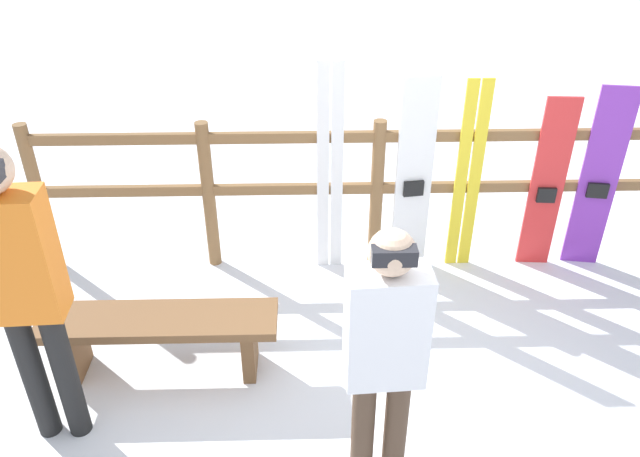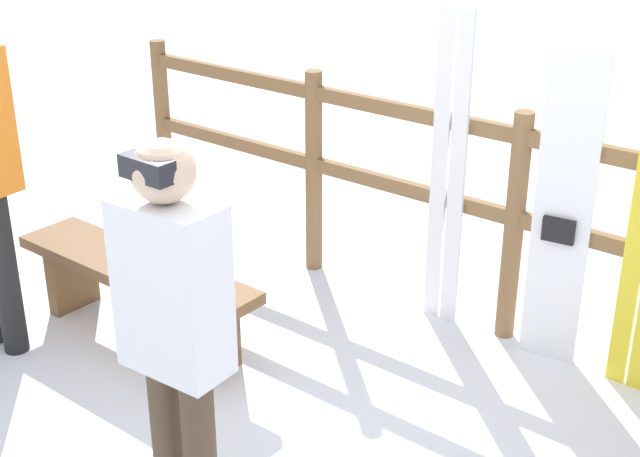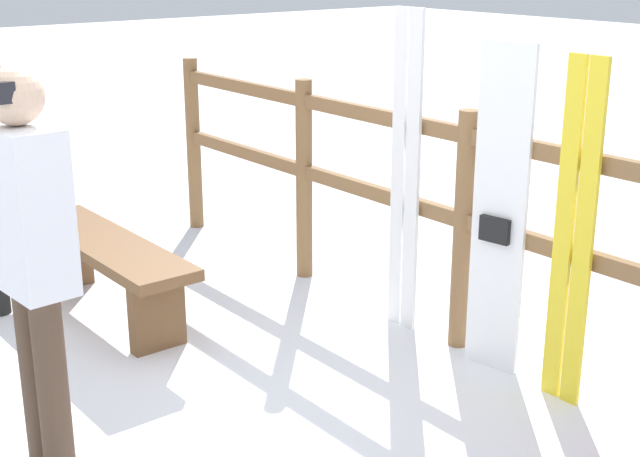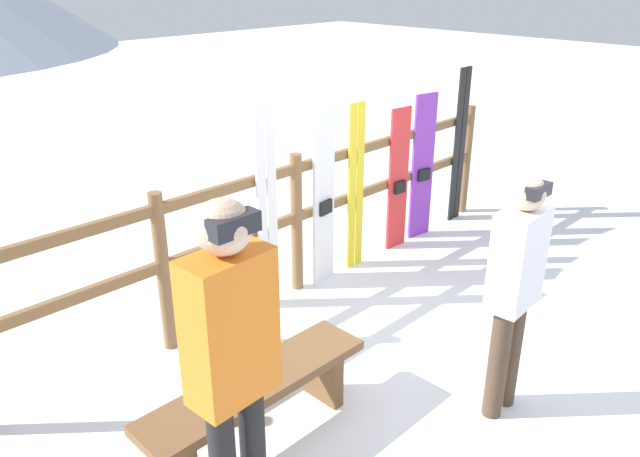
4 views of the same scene
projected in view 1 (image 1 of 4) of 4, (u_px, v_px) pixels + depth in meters
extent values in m
plane|color=white|center=(402.00, 426.00, 3.69)|extent=(40.00, 40.00, 0.00)
cylinder|color=brown|center=(39.00, 199.00, 4.80)|extent=(0.10, 0.10, 1.23)
cylinder|color=brown|center=(209.00, 197.00, 4.83)|extent=(0.10, 0.10, 1.23)
cylinder|color=brown|center=(376.00, 195.00, 4.86)|extent=(0.10, 0.10, 1.23)
cylinder|color=brown|center=(542.00, 193.00, 4.89)|extent=(0.10, 0.10, 1.23)
cube|color=brown|center=(377.00, 188.00, 4.83)|extent=(5.22, 0.05, 0.08)
cube|color=brown|center=(380.00, 136.00, 4.60)|extent=(5.22, 0.05, 0.08)
cube|color=brown|center=(158.00, 321.00, 3.88)|extent=(1.48, 0.36, 0.06)
cube|color=brown|center=(75.00, 349.00, 3.98)|extent=(0.08, 0.29, 0.38)
cube|color=brown|center=(250.00, 346.00, 4.00)|extent=(0.08, 0.29, 0.38)
cylinder|color=black|center=(34.00, 375.00, 3.44)|extent=(0.13, 0.13, 0.88)
cylinder|color=black|center=(66.00, 374.00, 3.44)|extent=(0.13, 0.13, 0.88)
cube|color=orange|center=(13.00, 257.00, 3.03)|extent=(0.40, 0.23, 0.70)
cylinder|color=#4C3828|center=(363.00, 432.00, 3.17)|extent=(0.12, 0.12, 0.77)
cylinder|color=#4C3828|center=(395.00, 431.00, 3.18)|extent=(0.12, 0.12, 0.77)
cube|color=white|center=(386.00, 328.00, 2.82)|extent=(0.38, 0.23, 0.61)
sphere|color=#D8B293|center=(392.00, 252.00, 2.60)|extent=(0.21, 0.21, 0.21)
cube|color=black|center=(394.00, 256.00, 2.54)|extent=(0.19, 0.07, 0.07)
cube|color=white|center=(323.00, 172.00, 4.68)|extent=(0.09, 0.02, 1.69)
cube|color=white|center=(337.00, 172.00, 4.68)|extent=(0.09, 0.02, 1.69)
cube|color=white|center=(414.00, 178.00, 4.72)|extent=(0.28, 0.06, 1.58)
cube|color=black|center=(414.00, 189.00, 4.74)|extent=(0.16, 0.05, 0.12)
cube|color=yellow|center=(461.00, 178.00, 4.74)|extent=(0.09, 0.02, 1.56)
cube|color=yellow|center=(475.00, 178.00, 4.74)|extent=(0.09, 0.02, 1.56)
cube|color=red|center=(547.00, 185.00, 4.79)|extent=(0.26, 0.04, 1.42)
cube|color=black|center=(546.00, 195.00, 4.80)|extent=(0.14, 0.04, 0.12)
cube|color=purple|center=(598.00, 180.00, 4.78)|extent=(0.28, 0.07, 1.49)
cube|color=black|center=(598.00, 191.00, 4.79)|extent=(0.16, 0.06, 0.12)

